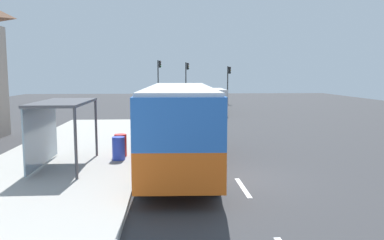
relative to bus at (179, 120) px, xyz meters
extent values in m
cube|color=#38383A|center=(1.71, 11.74, -1.86)|extent=(56.00, 92.00, 0.04)
cube|color=#ADAAA3|center=(-4.69, -0.26, -1.75)|extent=(6.20, 30.00, 0.18)
cube|color=silver|center=(1.96, -3.26, -1.84)|extent=(0.16, 2.20, 0.01)
cube|color=silver|center=(1.96, 1.74, -1.84)|extent=(0.16, 2.20, 0.01)
cube|color=silver|center=(1.96, 6.74, -1.84)|extent=(0.16, 2.20, 0.01)
cube|color=silver|center=(1.96, 11.74, -1.84)|extent=(0.16, 2.20, 0.01)
cube|color=silver|center=(1.96, 16.74, -1.84)|extent=(0.16, 2.20, 0.01)
cube|color=silver|center=(1.96, 21.74, -1.84)|extent=(0.16, 2.20, 0.01)
cube|color=silver|center=(1.96, 26.74, -1.84)|extent=(0.16, 2.20, 0.01)
cube|color=orange|center=(0.01, -0.02, -0.77)|extent=(2.91, 11.09, 1.15)
cube|color=blue|center=(0.01, -0.02, 0.53)|extent=(2.91, 11.09, 1.45)
cube|color=silver|center=(0.01, -0.02, 1.31)|extent=(2.78, 10.86, 0.12)
cube|color=black|center=(0.21, 5.43, 0.46)|extent=(2.30, 0.21, 1.22)
cube|color=black|center=(-1.22, -0.48, 0.46)|extent=(0.40, 8.58, 1.10)
cylinder|color=black|center=(-0.97, 3.92, -1.34)|extent=(0.32, 1.01, 1.00)
cylinder|color=black|center=(1.29, 3.83, -1.34)|extent=(0.32, 1.01, 1.00)
cylinder|color=black|center=(-1.26, -3.68, -1.34)|extent=(0.32, 1.01, 1.00)
cylinder|color=black|center=(1.00, -3.76, -1.34)|extent=(0.32, 1.01, 1.00)
cube|color=silver|center=(3.91, 20.69, -0.52)|extent=(2.11, 5.24, 1.96)
cube|color=black|center=(3.91, 20.69, -0.19)|extent=(2.11, 3.16, 0.44)
cylinder|color=black|center=(4.77, 18.67, -1.50)|extent=(0.23, 0.68, 0.68)
cylinder|color=black|center=(2.97, 18.71, -1.50)|extent=(0.23, 0.68, 0.68)
cylinder|color=black|center=(4.85, 22.67, -1.50)|extent=(0.23, 0.68, 0.68)
cylinder|color=black|center=(3.05, 22.71, -1.50)|extent=(0.23, 0.68, 0.68)
cube|color=#195933|center=(4.01, 25.86, -1.22)|extent=(2.05, 4.50, 0.60)
cube|color=black|center=(4.00, 26.06, -0.62)|extent=(1.72, 2.46, 0.60)
cylinder|color=black|center=(4.92, 24.41, -1.52)|extent=(0.24, 0.65, 0.64)
cylinder|color=black|center=(3.28, 24.31, -1.52)|extent=(0.24, 0.65, 0.64)
cylinder|color=black|center=(4.74, 27.40, -1.52)|extent=(0.24, 0.65, 0.64)
cylinder|color=black|center=(3.11, 27.31, -1.52)|extent=(0.24, 0.65, 0.64)
cylinder|color=blue|center=(-2.49, 0.42, -1.19)|extent=(0.52, 0.52, 0.95)
cylinder|color=red|center=(-2.49, 1.12, -1.19)|extent=(0.52, 0.52, 0.95)
cylinder|color=#2D2D2D|center=(7.11, 32.35, 0.48)|extent=(0.14, 0.14, 4.63)
cube|color=black|center=(7.33, 32.35, 2.29)|extent=(0.24, 0.28, 0.84)
sphere|color=#360606|center=(7.45, 32.35, 2.57)|extent=(0.16, 0.16, 0.16)
sphere|color=#F2B20C|center=(7.45, 32.35, 2.29)|extent=(0.16, 0.16, 0.16)
sphere|color=black|center=(7.45, 32.35, 2.01)|extent=(0.16, 0.16, 0.16)
cylinder|color=#2D2D2D|center=(-1.49, 33.15, 0.85)|extent=(0.14, 0.14, 5.38)
cube|color=black|center=(-1.27, 33.15, 3.04)|extent=(0.24, 0.28, 0.84)
sphere|color=#360606|center=(-1.15, 33.15, 3.32)|extent=(0.16, 0.16, 0.16)
sphere|color=#3C2C03|center=(-1.15, 33.15, 3.04)|extent=(0.16, 0.16, 0.16)
sphere|color=green|center=(-1.15, 33.15, 2.76)|extent=(0.16, 0.16, 0.16)
cylinder|color=#2D2D2D|center=(2.01, 33.95, 0.73)|extent=(0.14, 0.14, 5.14)
cube|color=black|center=(2.23, 33.95, 2.80)|extent=(0.24, 0.28, 0.84)
sphere|color=#360606|center=(2.35, 33.95, 3.08)|extent=(0.16, 0.16, 0.16)
sphere|color=#F2B20C|center=(2.35, 33.95, 2.80)|extent=(0.16, 0.16, 0.16)
sphere|color=black|center=(2.35, 33.95, 2.52)|extent=(0.16, 0.16, 0.16)
cube|color=#4C4C51|center=(-4.39, -0.59, 0.79)|extent=(1.80, 4.00, 0.10)
cube|color=#8CA5B2|center=(-5.24, -0.59, -0.41)|extent=(0.06, 3.80, 2.30)
cylinder|color=#4C4C51|center=(-3.54, -2.49, -0.44)|extent=(0.10, 0.10, 2.44)
cylinder|color=#4C4C51|center=(-3.54, 1.31, -0.44)|extent=(0.10, 0.10, 2.44)
camera|label=1|loc=(-0.52, -15.42, 1.86)|focal=36.27mm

